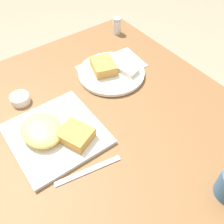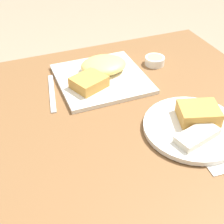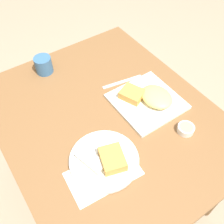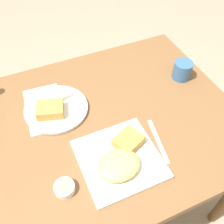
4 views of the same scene
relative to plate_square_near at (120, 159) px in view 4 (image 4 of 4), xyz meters
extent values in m
plane|color=gray|center=(0.04, 0.20, -0.74)|extent=(8.00, 8.00, 0.00)
cube|color=brown|center=(0.04, 0.20, -0.04)|extent=(1.09, 0.90, 0.04)
cylinder|color=brown|center=(-0.44, 0.59, -0.40)|extent=(0.05, 0.05, 0.68)
cylinder|color=brown|center=(0.52, 0.59, -0.40)|extent=(0.05, 0.05, 0.68)
cube|color=silver|center=(-0.19, 0.37, -0.02)|extent=(0.18, 0.28, 0.00)
cube|color=white|center=(0.00, 0.01, -0.01)|extent=(0.29, 0.29, 0.01)
ellipsoid|color=#EFCC6B|center=(-0.02, -0.03, 0.01)|extent=(0.16, 0.13, 0.04)
cube|color=gold|center=(0.06, 0.05, 0.01)|extent=(0.13, 0.12, 0.04)
cylinder|color=white|center=(-0.14, 0.34, -0.01)|extent=(0.27, 0.27, 0.01)
cube|color=gold|center=(-0.17, 0.32, 0.02)|extent=(0.13, 0.11, 0.04)
cube|color=beige|center=(-0.12, 0.39, 0.01)|extent=(0.13, 0.08, 0.02)
cylinder|color=white|center=(-0.22, -0.02, -0.01)|extent=(0.07, 0.07, 0.03)
cylinder|color=#D1B775|center=(-0.22, -0.02, 0.01)|extent=(0.06, 0.06, 0.00)
cube|color=silver|center=(0.17, 0.02, -0.02)|extent=(0.05, 0.21, 0.00)
cylinder|color=#386693|center=(0.46, 0.30, 0.02)|extent=(0.09, 0.09, 0.09)
camera|label=1|loc=(0.53, -0.15, 0.67)|focal=42.00mm
camera|label=2|loc=(0.30, 0.85, 0.55)|focal=50.00mm
camera|label=3|loc=(-0.57, 0.60, 0.88)|focal=42.00mm
camera|label=4|loc=(-0.23, -0.44, 0.82)|focal=42.00mm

